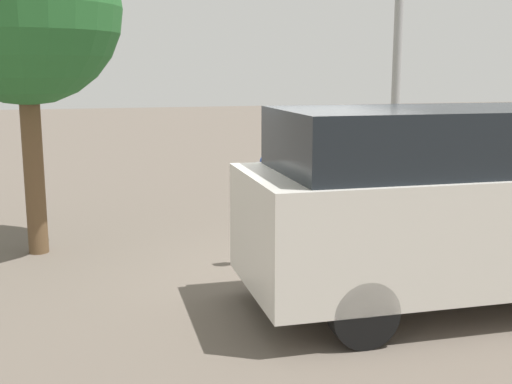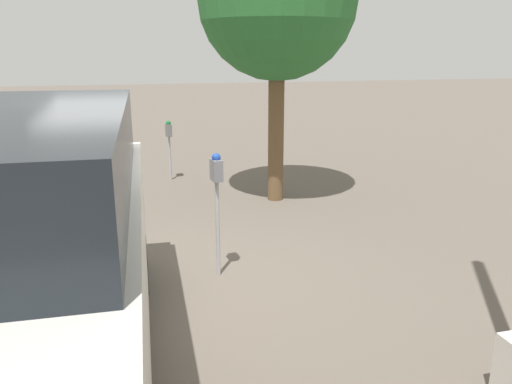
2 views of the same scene
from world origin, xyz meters
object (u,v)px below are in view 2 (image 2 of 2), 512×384
at_px(parking_meter_far, 169,137).
at_px(street_tree, 277,1).
at_px(parked_van, 13,249).
at_px(parking_meter_near, 217,187).

relative_size(parking_meter_far, street_tree, 0.26).
bearing_deg(parking_meter_far, street_tree, 34.69).
bearing_deg(street_tree, parking_meter_far, -138.80).
height_order(parked_van, street_tree, street_tree).
xyz_separation_m(parked_van, street_tree, (-4.75, 3.64, 2.33)).
bearing_deg(parking_meter_far, parked_van, -21.86).
height_order(parking_meter_near, parked_van, parked_van).
bearing_deg(street_tree, parked_van, -37.45).
xyz_separation_m(parking_meter_far, street_tree, (2.03, 1.78, 2.61)).
relative_size(parking_meter_near, parked_van, 0.31).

